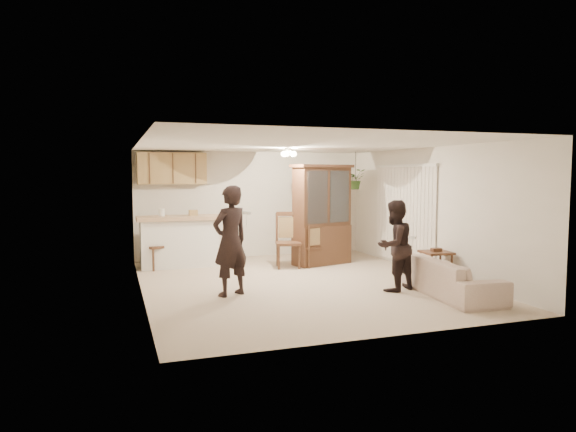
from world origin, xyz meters
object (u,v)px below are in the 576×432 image
object	(u,v)px
chair_bar	(157,254)
chair_hutch_right	(309,254)
sofa	(452,273)
child	(394,251)
side_table	(436,266)
adult	(230,241)
chair_hutch_left	(288,252)
china_hutch	(322,215)

from	to	relation	value
chair_bar	chair_hutch_right	bearing A→B (deg)	-39.95
sofa	child	world-z (taller)	child
chair_bar	chair_hutch_right	size ratio (longest dim) A/B	1.16
side_table	chair_bar	size ratio (longest dim) A/B	0.57
child	side_table	size ratio (longest dim) A/B	2.19
adult	chair_hutch_right	xyz separation A→B (m)	(2.15, 2.03, -0.64)
sofa	side_table	size ratio (longest dim) A/B	3.04
child	chair_hutch_right	bearing A→B (deg)	-99.04
side_table	adult	bearing A→B (deg)	178.03
adult	chair_hutch_right	world-z (taller)	adult
chair_hutch_left	sofa	bearing A→B (deg)	-48.27
child	chair_hutch_right	xyz separation A→B (m)	(-0.54, 2.58, -0.41)
sofa	china_hutch	xyz separation A→B (m)	(-0.86, 3.40, 0.71)
side_table	chair_hutch_left	bearing A→B (deg)	134.29
chair_bar	chair_hutch_right	world-z (taller)	chair_bar
sofa	adult	bearing A→B (deg)	76.53
sofa	child	distance (m)	0.98
sofa	side_table	bearing A→B (deg)	-16.98
sofa	china_hutch	distance (m)	3.58
adult	chair_hutch_left	bearing A→B (deg)	-154.14
adult	chair_hutch_right	distance (m)	3.03
adult	chair_hutch_left	xyz separation A→B (m)	(1.69, 2.06, -0.57)
adult	child	distance (m)	2.76
sofa	adult	size ratio (longest dim) A/B	1.04
sofa	child	xyz separation A→B (m)	(-0.70, 0.62, 0.31)
chair_hutch_left	chair_hutch_right	distance (m)	0.47
chair_hutch_left	chair_hutch_right	world-z (taller)	chair_hutch_left
side_table	chair_hutch_right	distance (m)	2.73
child	chair_hutch_left	xyz separation A→B (m)	(-1.00, 2.61, -0.35)
child	chair_bar	distance (m)	4.97
chair_bar	adult	bearing A→B (deg)	-97.20
sofa	chair_hutch_right	xyz separation A→B (m)	(-1.24, 3.20, -0.10)
adult	chair_bar	xyz separation A→B (m)	(-0.95, 2.81, -0.60)
china_hutch	chair_hutch_left	size ratio (longest dim) A/B	1.86
adult	chair_bar	world-z (taller)	adult
chair_hutch_right	sofa	bearing A→B (deg)	87.37
chair_hutch_right	china_hutch	bearing A→B (deg)	-176.00
sofa	chair_bar	size ratio (longest dim) A/B	1.74
china_hutch	chair_bar	bearing A→B (deg)	155.54
child	chair_bar	xyz separation A→B (m)	(-3.64, 3.37, -0.37)
chair_bar	side_table	bearing A→B (deg)	-57.44
chair_bar	china_hutch	bearing A→B (deg)	-35.30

